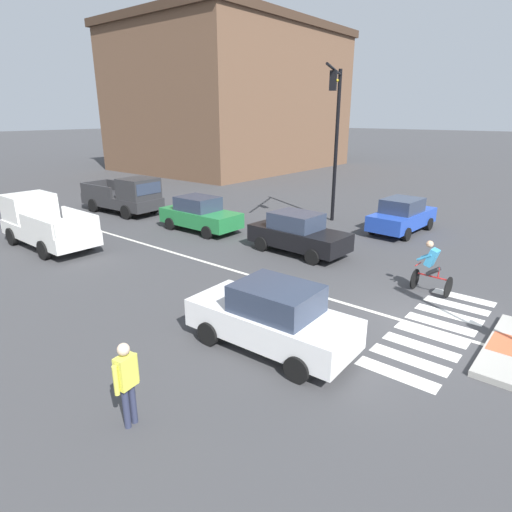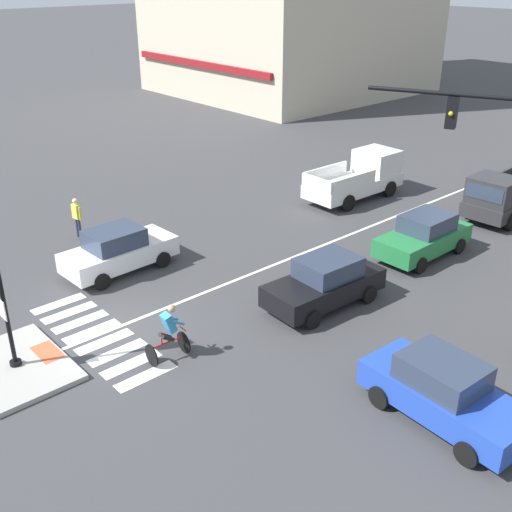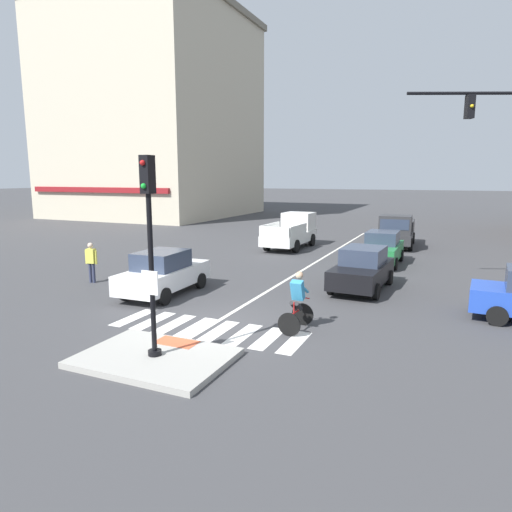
# 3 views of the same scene
# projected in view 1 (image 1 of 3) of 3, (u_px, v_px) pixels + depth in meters

# --- Properties ---
(ground_plane) EXTENTS (300.00, 300.00, 0.00)m
(ground_plane) POSITION_uv_depth(u_px,v_px,m) (419.00, 324.00, 11.53)
(ground_plane) COLOR #3D3D3F
(tactile_pad_front) EXTENTS (1.10, 0.60, 0.01)m
(tactile_pad_front) POSITION_uv_depth(u_px,v_px,m) (504.00, 343.00, 10.28)
(tactile_pad_front) COLOR #DB5B38
(tactile_pad_front) RESTS_ON traffic_island
(crosswalk_stripe_a) EXTENTS (0.44, 1.80, 0.01)m
(crosswalk_stripe_a) POSITION_uv_depth(u_px,v_px,m) (396.00, 374.00, 9.33)
(crosswalk_stripe_a) COLOR silver
(crosswalk_stripe_a) RESTS_ON ground
(crosswalk_stripe_b) EXTENTS (0.44, 1.80, 0.01)m
(crosswalk_stripe_b) POSITION_uv_depth(u_px,v_px,m) (409.00, 359.00, 9.89)
(crosswalk_stripe_b) COLOR silver
(crosswalk_stripe_b) RESTS_ON ground
(crosswalk_stripe_c) EXTENTS (0.44, 1.80, 0.01)m
(crosswalk_stripe_c) POSITION_uv_depth(u_px,v_px,m) (421.00, 346.00, 10.44)
(crosswalk_stripe_c) COLOR silver
(crosswalk_stripe_c) RESTS_ON ground
(crosswalk_stripe_d) EXTENTS (0.44, 1.80, 0.01)m
(crosswalk_stripe_d) POSITION_uv_depth(u_px,v_px,m) (431.00, 334.00, 11.00)
(crosswalk_stripe_d) COLOR silver
(crosswalk_stripe_d) RESTS_ON ground
(crosswalk_stripe_e) EXTENTS (0.44, 1.80, 0.01)m
(crosswalk_stripe_e) POSITION_uv_depth(u_px,v_px,m) (440.00, 324.00, 11.55)
(crosswalk_stripe_e) COLOR silver
(crosswalk_stripe_e) RESTS_ON ground
(crosswalk_stripe_f) EXTENTS (0.44, 1.80, 0.01)m
(crosswalk_stripe_f) POSITION_uv_depth(u_px,v_px,m) (449.00, 314.00, 12.11)
(crosswalk_stripe_f) COLOR silver
(crosswalk_stripe_f) RESTS_ON ground
(crosswalk_stripe_g) EXTENTS (0.44, 1.80, 0.01)m
(crosswalk_stripe_g) POSITION_uv_depth(u_px,v_px,m) (456.00, 305.00, 12.66)
(crosswalk_stripe_g) COLOR silver
(crosswalk_stripe_g) RESTS_ON ground
(crosswalk_stripe_h) EXTENTS (0.44, 1.80, 0.01)m
(crosswalk_stripe_h) POSITION_uv_depth(u_px,v_px,m) (463.00, 297.00, 13.22)
(crosswalk_stripe_h) COLOR silver
(crosswalk_stripe_h) RESTS_ON ground
(lane_centre_line) EXTENTS (0.14, 28.00, 0.01)m
(lane_centre_line) POSITION_uv_depth(u_px,v_px,m) (173.00, 253.00, 17.48)
(lane_centre_line) COLOR silver
(lane_centre_line) RESTS_ON ground
(traffic_light_mast) EXTENTS (4.62, 2.05, 7.43)m
(traffic_light_mast) POSITION_uv_depth(u_px,v_px,m) (335.00, 126.00, 20.51)
(traffic_light_mast) COLOR black
(traffic_light_mast) RESTS_ON ground
(building_corner_right) EXTENTS (21.31, 16.61, 13.60)m
(building_corner_right) POSITION_uv_depth(u_px,v_px,m) (232.00, 99.00, 43.85)
(building_corner_right) COLOR brown
(building_corner_right) RESTS_ON ground
(car_green_eastbound_far) EXTENTS (1.85, 4.10, 1.64)m
(car_green_eastbound_far) POSITION_uv_depth(u_px,v_px,m) (200.00, 214.00, 20.55)
(car_green_eastbound_far) COLOR #237A3D
(car_green_eastbound_far) RESTS_ON ground
(car_white_westbound_near) EXTENTS (1.95, 4.16, 1.64)m
(car_white_westbound_near) POSITION_uv_depth(u_px,v_px,m) (272.00, 317.00, 10.15)
(car_white_westbound_near) COLOR white
(car_white_westbound_near) RESTS_ON ground
(car_blue_cross_right) EXTENTS (4.19, 2.02, 1.64)m
(car_blue_cross_right) POSITION_uv_depth(u_px,v_px,m) (402.00, 216.00, 20.25)
(car_blue_cross_right) COLOR #2347B7
(car_blue_cross_right) RESTS_ON ground
(car_black_eastbound_mid) EXTENTS (2.00, 4.18, 1.64)m
(car_black_eastbound_mid) POSITION_uv_depth(u_px,v_px,m) (298.00, 233.00, 17.26)
(car_black_eastbound_mid) COLOR black
(car_black_eastbound_mid) RESTS_ON ground
(pickup_truck_charcoal_eastbound_distant) EXTENTS (2.24, 5.18, 2.08)m
(pickup_truck_charcoal_eastbound_distant) POSITION_uv_depth(u_px,v_px,m) (126.00, 196.00, 24.05)
(pickup_truck_charcoal_eastbound_distant) COLOR #2D2D30
(pickup_truck_charcoal_eastbound_distant) RESTS_ON ground
(pickup_truck_white_westbound_distant) EXTENTS (2.13, 5.13, 2.08)m
(pickup_truck_white_westbound_distant) POSITION_uv_depth(u_px,v_px,m) (43.00, 223.00, 18.19)
(pickup_truck_white_westbound_distant) COLOR white
(pickup_truck_white_westbound_distant) RESTS_ON ground
(cyclist) EXTENTS (0.71, 1.12, 1.68)m
(cyclist) POSITION_uv_depth(u_px,v_px,m) (431.00, 266.00, 13.34)
(cyclist) COLOR black
(cyclist) RESTS_ON ground
(pedestrian_at_curb_left) EXTENTS (0.55, 0.27, 1.67)m
(pedestrian_at_curb_left) POSITION_uv_depth(u_px,v_px,m) (127.00, 378.00, 7.51)
(pedestrian_at_curb_left) COLOR #2D334C
(pedestrian_at_curb_left) RESTS_ON ground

